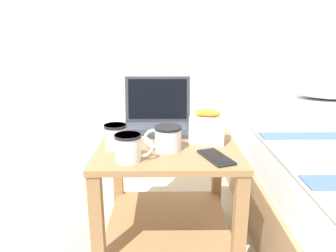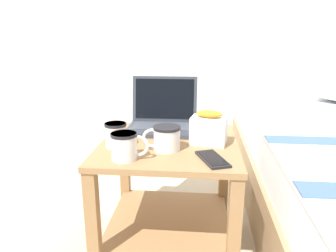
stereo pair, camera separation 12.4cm
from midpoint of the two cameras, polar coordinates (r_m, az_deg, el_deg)
ground_plane at (r=1.53m, az=2.63°, el=-20.18°), size 8.00×8.00×0.00m
bedside_table at (r=1.37m, az=2.80°, el=-9.70°), size 0.54×0.56×0.48m
laptop at (r=1.47m, az=1.48°, el=1.21°), size 0.30×0.26×0.23m
mug_front_left at (r=1.21m, az=2.53°, el=-1.94°), size 0.14×0.10×0.09m
mug_front_right at (r=1.25m, az=-6.26°, el=-1.34°), size 0.08×0.12×0.09m
mug_mid_center at (r=1.12m, az=-4.37°, el=-3.35°), size 0.13×0.09×0.09m
snack_bag at (r=1.29m, az=9.84°, el=-0.52°), size 0.15×0.11×0.13m
cell_phone at (r=1.14m, az=10.85°, el=-5.70°), size 0.12×0.17×0.01m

